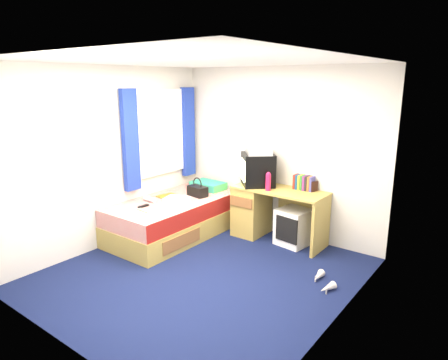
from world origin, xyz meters
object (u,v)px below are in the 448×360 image
Objects in this scene: desk at (262,209)px; vcr at (258,150)px; colour_swatch_fan at (143,210)px; bed at (175,217)px; picture_frame at (314,187)px; pillow at (208,185)px; remote_control at (143,206)px; crt_tv at (258,169)px; aerosol_can at (274,182)px; towel at (177,201)px; storage_cube at (294,227)px; water_bottle at (150,199)px; pink_water_bottle at (268,182)px; handbag at (198,191)px; magazine at (168,196)px; white_heels at (322,282)px.

desk is 0.85m from vcr.
desk is 5.91× the size of colour_swatch_fan.
picture_frame is at bearing 27.53° from bed.
pillow is 1.03m from desk.
pillow is 3.25× the size of remote_control.
desk is at bearing 53.82° from colour_swatch_fan.
aerosol_can is at bearing 51.25° from crt_tv.
remote_control is at bearing -132.58° from towel.
crt_tv is 4.47× the size of picture_frame.
crt_tv is 2.84× the size of colour_swatch_fan.
towel is (-1.33, -0.91, 0.34)m from storage_cube.
colour_swatch_fan is 0.18m from remote_control.
towel is at bearing 15.56° from water_bottle.
towel is 0.48m from colour_swatch_fan.
handbag is (-1.06, -0.23, -0.24)m from pink_water_bottle.
pink_water_bottle is (0.28, -0.17, -0.39)m from vcr.
bed is 1.46m from pink_water_bottle.
remote_control is (-1.63, -1.24, 0.30)m from storage_cube.
aerosol_can reaches higher than picture_frame.
pillow is 1.86× the size of magazine.
white_heels is (2.44, 0.40, -0.51)m from remote_control.
pink_water_bottle is 1.72m from remote_control.
pillow is at bearing 77.87° from water_bottle.
pink_water_bottle is 1.55m from white_heels.
desk is at bearing 137.47° from pink_water_bottle.
crt_tv is (-0.10, 0.00, 0.57)m from desk.
vcr is 1.44× the size of handbag.
storage_cube is 3.59× the size of picture_frame.
handbag is 0.97m from colour_swatch_fan.
handbag is (-1.59, -0.57, -0.20)m from picture_frame.
crt_tv is 0.35m from pink_water_bottle.
white_heels is at bearing -41.80° from picture_frame.
vcr is at bearing -0.10° from pillow.
pillow is at bearing 159.90° from white_heels.
water_bottle is at bearing 119.25° from remote_control.
desk is at bearing -149.57° from picture_frame.
handbag reaches higher than water_bottle.
water_bottle reaches higher than bed.
towel is at bearing -137.03° from storage_cube.
towel is at bearing -78.10° from pillow.
vcr is 0.49m from aerosol_can.
vcr reaches higher than colour_swatch_fan.
handbag reaches higher than pillow.
aerosol_can is at bearing -147.69° from picture_frame.
remote_control is at bearing -135.64° from aerosol_can.
picture_frame reaches higher than water_bottle.
towel is (-0.82, -0.91, 0.19)m from desk.
remote_control is at bearing -125.23° from picture_frame.
pillow is 1.64× the size of towel.
towel reaches higher than water_bottle.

